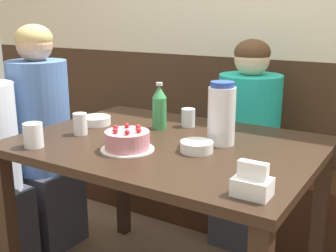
% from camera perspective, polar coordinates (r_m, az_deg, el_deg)
% --- Properties ---
extents(back_wall, '(4.80, 0.04, 2.50)m').
position_cam_1_polar(back_wall, '(2.64, 12.42, 13.68)').
color(back_wall, '#3D2819').
rests_on(back_wall, ground_plane).
extents(bench_seat, '(2.55, 0.38, 0.42)m').
position_cam_1_polar(bench_seat, '(2.66, 9.53, -9.25)').
color(bench_seat, '#381E11').
rests_on(bench_seat, ground_plane).
extents(dining_table, '(1.22, 0.90, 0.78)m').
position_cam_1_polar(dining_table, '(1.80, -0.11, -5.13)').
color(dining_table, black).
rests_on(dining_table, ground_plane).
extents(birthday_cake, '(0.21, 0.21, 0.10)m').
position_cam_1_polar(birthday_cake, '(1.65, -5.54, -2.00)').
color(birthday_cake, white).
rests_on(birthday_cake, dining_table).
extents(water_pitcher, '(0.11, 0.11, 0.26)m').
position_cam_1_polar(water_pitcher, '(1.71, 7.26, 1.62)').
color(water_pitcher, white).
rests_on(water_pitcher, dining_table).
extents(soju_bottle, '(0.07, 0.07, 0.22)m').
position_cam_1_polar(soju_bottle, '(1.94, -1.17, 2.61)').
color(soju_bottle, '#388E4C').
rests_on(soju_bottle, dining_table).
extents(napkin_holder, '(0.11, 0.08, 0.11)m').
position_cam_1_polar(napkin_holder, '(1.26, 11.35, -7.66)').
color(napkin_holder, white).
rests_on(napkin_holder, dining_table).
extents(bowl_soup_white, '(0.13, 0.13, 0.04)m').
position_cam_1_polar(bowl_soup_white, '(1.63, 3.90, -2.80)').
color(bowl_soup_white, white).
rests_on(bowl_soup_white, dining_table).
extents(bowl_rice_small, '(0.14, 0.14, 0.04)m').
position_cam_1_polar(bowl_rice_small, '(2.06, -9.77, 0.74)').
color(bowl_rice_small, white).
rests_on(bowl_rice_small, dining_table).
extents(glass_water_tall, '(0.08, 0.08, 0.10)m').
position_cam_1_polar(glass_water_tall, '(1.76, -17.78, -1.19)').
color(glass_water_tall, silver).
rests_on(glass_water_tall, dining_table).
extents(glass_tumbler_short, '(0.06, 0.06, 0.10)m').
position_cam_1_polar(glass_tumbler_short, '(1.89, -11.81, 0.29)').
color(glass_tumbler_short, silver).
rests_on(glass_tumbler_short, dining_table).
extents(glass_shot_small, '(0.07, 0.07, 0.09)m').
position_cam_1_polar(glass_shot_small, '(1.99, 2.75, 1.15)').
color(glass_shot_small, silver).
rests_on(glass_shot_small, dining_table).
extents(person_pale_blue_shirt, '(0.34, 0.32, 1.24)m').
position_cam_1_polar(person_pale_blue_shirt, '(2.44, -16.66, -2.48)').
color(person_pale_blue_shirt, '#33333D').
rests_on(person_pale_blue_shirt, ground_plane).
extents(person_grey_tee, '(0.34, 0.34, 1.17)m').
position_cam_1_polar(person_grey_tee, '(2.40, 10.71, -3.01)').
color(person_grey_tee, '#33333D').
rests_on(person_grey_tee, ground_plane).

